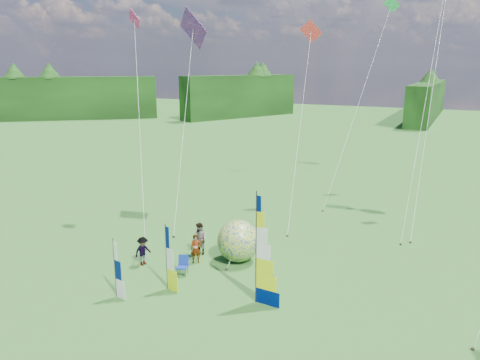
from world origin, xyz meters
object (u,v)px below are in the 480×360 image
at_px(spectator_a, 196,249).
at_px(spectator_d, 234,239).
at_px(camp_chair, 182,266).
at_px(bol_inflatable, 238,241).
at_px(feather_banner_main, 256,250).
at_px(kite_whale, 433,86).
at_px(spectator_b, 200,239).
at_px(side_banner_left, 166,258).
at_px(spectator_c, 143,251).
at_px(side_banner_far, 115,269).

distance_m(spectator_a, spectator_d, 2.56).
bearing_deg(camp_chair, bol_inflatable, 41.85).
distance_m(feather_banner_main, kite_whale, 18.88).
bearing_deg(spectator_d, spectator_b, 56.34).
xyz_separation_m(spectator_d, camp_chair, (-1.00, -3.93, -0.28)).
distance_m(side_banner_left, camp_chair, 1.99).
distance_m(spectator_b, spectator_c, 3.36).
relative_size(side_banner_far, spectator_c, 1.76).
xyz_separation_m(feather_banner_main, spectator_a, (-4.82, 2.55, -1.77)).
bearing_deg(camp_chair, spectator_c, 159.89).
height_order(spectator_b, kite_whale, kite_whale).
bearing_deg(side_banner_far, camp_chair, 77.21).
bearing_deg(kite_whale, spectator_b, -131.56).
bearing_deg(spectator_a, feather_banner_main, -63.68).
height_order(side_banner_far, camp_chair, side_banner_far).
bearing_deg(spectator_c, side_banner_left, -106.08).
distance_m(spectator_d, kite_whale, 17.27).
xyz_separation_m(spectator_b, spectator_c, (-2.02, -2.68, -0.14)).
bearing_deg(spectator_b, feather_banner_main, -15.68).
bearing_deg(spectator_c, side_banner_far, -146.30).
height_order(side_banner_left, camp_chair, side_banner_left).
distance_m(camp_chair, kite_whale, 20.79).
bearing_deg(spectator_c, spectator_d, -28.04).
relative_size(spectator_a, kite_whale, 0.09).
relative_size(side_banner_left, side_banner_far, 1.15).
distance_m(feather_banner_main, spectator_c, 7.55).
relative_size(feather_banner_main, spectator_a, 3.17).
relative_size(feather_banner_main, side_banner_far, 1.81).
bearing_deg(side_banner_left, side_banner_far, -120.89).
xyz_separation_m(spectator_b, kite_whale, (10.75, 13.06, 8.38)).
height_order(side_banner_left, spectator_c, side_banner_left).
distance_m(spectator_a, spectator_c, 2.89).
bearing_deg(bol_inflatable, side_banner_left, -109.10).
bearing_deg(spectator_a, spectator_d, 26.19).
relative_size(side_banner_far, camp_chair, 2.74).
relative_size(bol_inflatable, spectator_c, 1.46).
height_order(side_banner_far, bol_inflatable, side_banner_far).
relative_size(side_banner_left, kite_whale, 0.18).
bearing_deg(feather_banner_main, bol_inflatable, 130.96).
bearing_deg(spectator_d, feather_banner_main, 148.87).
distance_m(spectator_b, camp_chair, 2.92).
xyz_separation_m(spectator_d, kite_whale, (9.12, 11.94, 8.52)).
bearing_deg(spectator_c, camp_chair, -77.13).
relative_size(bol_inflatable, camp_chair, 2.28).
height_order(bol_inflatable, spectator_c, bol_inflatable).
bearing_deg(kite_whale, spectator_a, -128.11).
distance_m(spectator_b, spectator_d, 1.98).
relative_size(spectator_d, camp_chair, 1.54).
height_order(bol_inflatable, spectator_d, bol_inflatable).
bearing_deg(feather_banner_main, spectator_a, 156.74).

